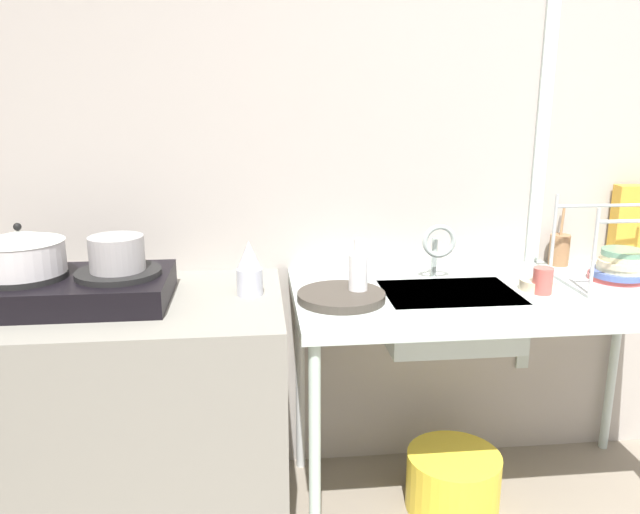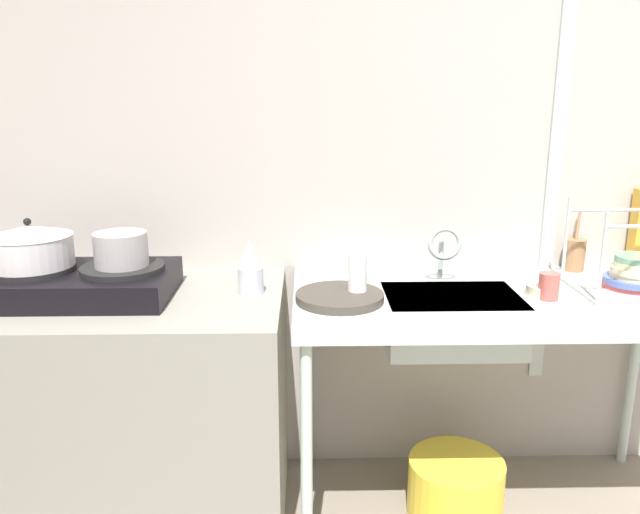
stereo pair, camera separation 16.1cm
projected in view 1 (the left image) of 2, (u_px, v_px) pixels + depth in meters
The scene contains 18 objects.
wall_back at pixel (552, 153), 2.40m from camera, with size 5.60×0.10×2.47m, color #B3ABA2.
wall_metal_strip at pixel (543, 121), 2.31m from camera, with size 0.05×0.01×1.98m, color silver.
counter_concrete at pixel (95, 420), 2.07m from camera, with size 1.25×0.67×0.82m, color gray.
counter_sink at pixel (495, 306), 2.12m from camera, with size 1.37×0.67×0.82m.
stove at pixel (73, 288), 1.95m from camera, with size 0.60×0.37×0.10m.
pot_on_left_burner at pixel (20, 252), 1.91m from camera, with size 0.26×0.26×0.16m.
pot_on_right_burner at pixel (117, 253), 1.94m from camera, with size 0.17×0.17×0.11m.
percolator at pixel (249, 269), 2.03m from camera, with size 0.08×0.08×0.18m.
sink_basin at pixel (448, 316), 2.10m from camera, with size 0.44×0.31×0.17m, color silver.
faucet at pixel (438, 244), 2.18m from camera, with size 0.12×0.07×0.20m.
frying_pan at pixel (341, 297), 1.99m from camera, with size 0.28×0.28×0.03m, color #3F3931.
dish_rack at pixel (620, 269), 2.16m from camera, with size 0.39×0.29×0.29m.
cup_by_rack at pixel (543, 281), 2.05m from camera, with size 0.07×0.07×0.09m, color #BD544C.
small_bowl_on_drainboard at pixel (538, 285), 2.10m from camera, with size 0.12×0.12×0.04m, color beige.
bottle_by_sink at pixel (358, 274), 2.00m from camera, with size 0.06×0.06×0.20m.
cereal_box at pixel (631, 224), 2.40m from camera, with size 0.14×0.07×0.30m, color gold.
utensil_jar at pixel (559, 249), 2.39m from camera, with size 0.07×0.07×0.23m.
bucket_on_floor at pixel (453, 481), 2.25m from camera, with size 0.34×0.34×0.21m, color yellow.
Camera 1 is at (-1.14, -0.49, 1.46)m, focal length 35.05 mm.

